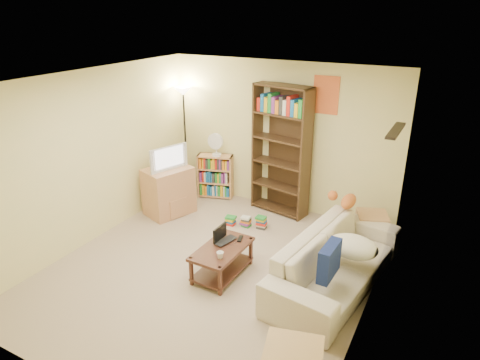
% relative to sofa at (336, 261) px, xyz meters
% --- Properties ---
extents(room, '(4.50, 4.54, 2.52)m').
position_rel_sofa_xyz_m(room, '(-1.55, -0.44, 1.29)').
color(room, tan).
rests_on(room, ground).
extents(sofa, '(2.54, 1.54, 0.67)m').
position_rel_sofa_xyz_m(sofa, '(0.00, 0.00, 0.00)').
color(sofa, beige).
rests_on(sofa, ground).
extents(navy_pillow, '(0.15, 0.44, 0.40)m').
position_rel_sofa_xyz_m(navy_pillow, '(0.04, -0.51, 0.30)').
color(navy_pillow, navy).
rests_on(navy_pillow, sofa).
extents(cream_blanket, '(0.62, 0.44, 0.26)m').
position_rel_sofa_xyz_m(cream_blanket, '(0.17, 0.03, 0.24)').
color(cream_blanket, beige).
rests_on(cream_blanket, sofa).
extents(tabby_cat, '(0.53, 0.24, 0.18)m').
position_rel_sofa_xyz_m(tabby_cat, '(-0.17, 0.91, 0.42)').
color(tabby_cat, '#CA632A').
rests_on(tabby_cat, sofa).
extents(coffee_table, '(0.52, 0.91, 0.40)m').
position_rel_sofa_xyz_m(coffee_table, '(-1.37, -0.48, -0.08)').
color(coffee_table, '#49251C').
rests_on(coffee_table, ground).
extents(laptop, '(0.43, 0.37, 0.03)m').
position_rel_sofa_xyz_m(laptop, '(-1.35, -0.35, 0.08)').
color(laptop, black).
rests_on(laptop, coffee_table).
extents(laptop_screen, '(0.02, 0.30, 0.20)m').
position_rel_sofa_xyz_m(laptop_screen, '(-1.48, -0.34, 0.18)').
color(laptop_screen, white).
rests_on(laptop_screen, laptop).
extents(mug, '(0.12, 0.12, 0.08)m').
position_rel_sofa_xyz_m(mug, '(-1.26, -0.70, 0.11)').
color(mug, white).
rests_on(mug, coffee_table).
extents(tv_remote, '(0.09, 0.17, 0.02)m').
position_rel_sofa_xyz_m(tv_remote, '(-1.26, -0.19, 0.07)').
color(tv_remote, black).
rests_on(tv_remote, coffee_table).
extents(tv_stand, '(0.76, 0.89, 0.80)m').
position_rel_sofa_xyz_m(tv_stand, '(-3.07, 0.66, 0.07)').
color(tv_stand, tan).
rests_on(tv_stand, ground).
extents(television, '(0.75, 0.53, 0.40)m').
position_rel_sofa_xyz_m(television, '(-3.07, 0.66, 0.67)').
color(television, black).
rests_on(television, tv_stand).
extents(tall_bookshelf, '(1.01, 0.50, 2.15)m').
position_rel_sofa_xyz_m(tall_bookshelf, '(-1.46, 1.61, 0.80)').
color(tall_bookshelf, '#402D18').
rests_on(tall_bookshelf, ground).
extents(short_bookshelf, '(0.67, 0.42, 0.81)m').
position_rel_sofa_xyz_m(short_bookshelf, '(-2.72, 1.61, 0.07)').
color(short_bookshelf, tan).
rests_on(short_bookshelf, ground).
extents(desk_fan, '(0.29, 0.16, 0.42)m').
position_rel_sofa_xyz_m(desk_fan, '(-2.68, 1.56, 0.70)').
color(desk_fan, white).
rests_on(desk_fan, short_bookshelf).
extents(floor_lamp, '(0.33, 0.33, 1.97)m').
position_rel_sofa_xyz_m(floor_lamp, '(-3.35, 1.61, 1.24)').
color(floor_lamp, black).
rests_on(floor_lamp, ground).
extents(side_table, '(0.55, 0.55, 0.48)m').
position_rel_sofa_xyz_m(side_table, '(0.17, 1.23, -0.09)').
color(side_table, tan).
rests_on(side_table, ground).
extents(book_stacks, '(0.66, 0.25, 0.20)m').
position_rel_sofa_xyz_m(book_stacks, '(-1.67, 0.84, -0.25)').
color(book_stacks, red).
rests_on(book_stacks, ground).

